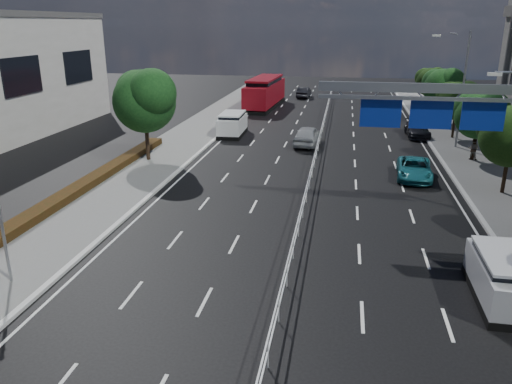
# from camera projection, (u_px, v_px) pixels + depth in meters

# --- Properties ---
(ground) EXTENTS (160.00, 160.00, 0.00)m
(ground) POSITION_uv_depth(u_px,v_px,m) (281.00, 309.00, 17.56)
(ground) COLOR black
(ground) RESTS_ON ground
(kerb_near) EXTENTS (0.25, 140.00, 0.15)m
(kerb_near) POSITION_uv_depth(u_px,v_px,m) (47.00, 285.00, 19.01)
(kerb_near) COLOR silver
(kerb_near) RESTS_ON ground
(median_fence) EXTENTS (0.05, 85.00, 1.02)m
(median_fence) POSITION_uv_depth(u_px,v_px,m) (318.00, 147.00, 38.38)
(median_fence) COLOR silver
(median_fence) RESTS_ON ground
(hedge_near) EXTENTS (1.00, 36.00, 0.44)m
(hedge_near) POSITION_uv_depth(u_px,v_px,m) (23.00, 222.00, 24.28)
(hedge_near) COLOR black
(hedge_near) RESTS_ON sidewalk_near
(overhead_gantry) EXTENTS (10.24, 0.38, 7.45)m
(overhead_gantry) POSITION_uv_depth(u_px,v_px,m) (448.00, 109.00, 24.03)
(overhead_gantry) COLOR gray
(overhead_gantry) RESTS_ON ground
(streetlight_far) EXTENTS (2.78, 2.40, 9.00)m
(streetlight_far) POSITION_uv_depth(u_px,v_px,m) (460.00, 82.00, 38.42)
(streetlight_far) COLOR gray
(streetlight_far) RESTS_ON ground
(near_tree_back) EXTENTS (4.84, 4.51, 6.69)m
(near_tree_back) POSITION_uv_depth(u_px,v_px,m) (145.00, 98.00, 34.79)
(near_tree_back) COLOR black
(near_tree_back) RESTS_ON ground
(far_tree_e) EXTENTS (3.63, 3.38, 5.13)m
(far_tree_e) POSITION_uv_depth(u_px,v_px,m) (480.00, 113.00, 35.08)
(far_tree_e) COLOR black
(far_tree_e) RESTS_ON ground
(far_tree_f) EXTENTS (3.52, 3.28, 5.02)m
(far_tree_f) POSITION_uv_depth(u_px,v_px,m) (458.00, 99.00, 42.09)
(far_tree_f) COLOR black
(far_tree_f) RESTS_ON ground
(far_tree_g) EXTENTS (3.96, 3.69, 5.45)m
(far_tree_g) POSITION_uv_depth(u_px,v_px,m) (442.00, 85.00, 49.00)
(far_tree_g) COLOR black
(far_tree_g) RESTS_ON ground
(far_tree_h) EXTENTS (3.41, 3.18, 4.91)m
(far_tree_h) POSITION_uv_depth(u_px,v_px,m) (430.00, 80.00, 56.10)
(far_tree_h) COLOR black
(far_tree_h) RESTS_ON ground
(white_minivan) EXTENTS (2.12, 4.68, 2.01)m
(white_minivan) POSITION_uv_depth(u_px,v_px,m) (232.00, 124.00, 44.42)
(white_minivan) COLOR black
(white_minivan) RESTS_ON ground
(red_bus) EXTENTS (3.45, 11.83, 3.49)m
(red_bus) POSITION_uv_depth(u_px,v_px,m) (265.00, 92.00, 58.92)
(red_bus) COLOR black
(red_bus) RESTS_ON ground
(near_car_silver) EXTENTS (2.26, 4.83, 1.60)m
(near_car_silver) POSITION_uv_depth(u_px,v_px,m) (308.00, 136.00, 40.84)
(near_car_silver) COLOR #9EA1A5
(near_car_silver) RESTS_ON ground
(near_car_dark) EXTENTS (1.74, 4.22, 1.36)m
(near_car_dark) POSITION_uv_depth(u_px,v_px,m) (304.00, 92.00, 66.94)
(near_car_dark) COLOR black
(near_car_dark) RESTS_ON ground
(silver_minivan) EXTENTS (1.87, 4.32, 1.79)m
(silver_minivan) POSITION_uv_depth(u_px,v_px,m) (503.00, 278.00, 17.88)
(silver_minivan) COLOR black
(silver_minivan) RESTS_ON ground
(parked_car_teal) EXTENTS (2.47, 4.77, 1.28)m
(parked_car_teal) POSITION_uv_depth(u_px,v_px,m) (414.00, 169.00, 32.10)
(parked_car_teal) COLOR #18626F
(parked_car_teal) RESTS_ON ground
(parked_car_dark) EXTENTS (1.95, 4.55, 1.31)m
(parked_car_dark) POSITION_uv_depth(u_px,v_px,m) (417.00, 129.00, 43.95)
(parked_car_dark) COLOR black
(parked_car_dark) RESTS_ON ground
(pedestrian_b) EXTENTS (0.92, 0.83, 1.55)m
(pedestrian_b) POSITION_uv_depth(u_px,v_px,m) (473.00, 149.00, 36.01)
(pedestrian_b) COLOR gray
(pedestrian_b) RESTS_ON sidewalk_far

